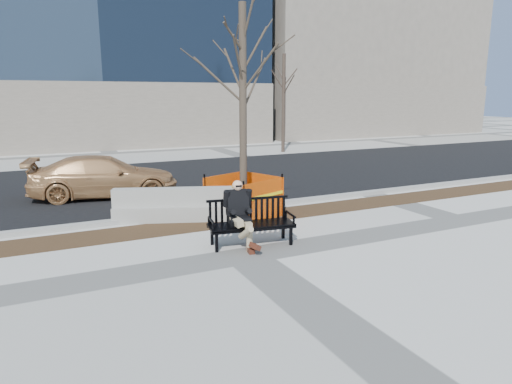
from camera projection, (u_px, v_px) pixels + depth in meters
ground at (245, 256)px, 9.32m from camera, size 120.00×120.00×0.00m
mulch_strip at (204, 224)px, 11.61m from camera, size 40.00×1.20×0.02m
asphalt_street at (150, 183)px, 17.08m from camera, size 60.00×10.40×0.01m
curb at (192, 213)px, 12.44m from camera, size 60.00×0.25×0.12m
bench at (251, 245)px, 9.99m from camera, size 2.00×0.98×1.02m
seated_man at (239, 245)px, 9.97m from camera, size 0.77×1.10×1.43m
tree_fence at (244, 216)px, 12.33m from camera, size 3.04×3.04×5.88m
sedan at (106, 197)px, 14.73m from camera, size 4.84×2.63×1.33m
jersey_barrier_left at (174, 220)px, 11.93m from camera, size 3.10×1.63×0.88m
jersey_barrier_right at (200, 216)px, 12.41m from camera, size 2.61×1.57×0.75m
far_tree_right at (283, 152)px, 26.37m from camera, size 2.92×2.92×5.94m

